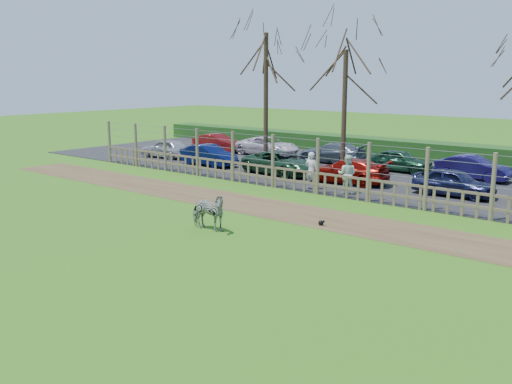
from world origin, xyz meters
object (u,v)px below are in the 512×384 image
Objects in this scene: car_1 at (209,155)px; car_8 at (268,146)px; car_7 at (217,143)px; car_9 at (332,153)px; crow at (321,223)px; car_4 at (454,182)px; visitor_b at (347,174)px; tree_mid at (345,82)px; car_3 at (347,171)px; car_11 at (473,168)px; visitor_a at (311,170)px; car_10 at (400,161)px; zebra at (207,212)px; car_2 at (280,163)px; tree_left at (266,68)px; car_0 at (166,148)px.

car_1 is 0.84× the size of car_8.
car_9 is (8.84, 0.60, 0.00)m from car_7.
crow is 0.07× the size of car_4.
car_8 is at bearing -53.57° from visitor_b.
car_9 is at bearing -93.64° from car_8.
car_3 is (1.73, -2.49, -4.23)m from tree_mid.
visitor_a is at bearing 146.89° from car_11.
visitor_b is at bearing -179.27° from visitor_a.
car_1 is 6.27m from car_7.
car_1 is 1.03× the size of car_10.
zebra is 8.27m from visitor_b.
car_2 is at bearing -132.98° from tree_mid.
car_3 is (-3.37, 7.45, 0.54)m from crow.
car_11 is (10.64, 3.34, -4.98)m from tree_left.
car_1 is at bearing -47.73° from car_9.
tree_mid reaches higher than visitor_a.
car_3 is 0.96× the size of car_8.
car_7 is 0.84× the size of car_8.
tree_left is 8.34m from visitor_a.
car_10 is at bearing 103.30° from crow.
car_11 is at bearing 98.86° from car_0.
tree_left reaches higher than car_4.
visitor_a is 8.70m from car_11.
tree_mid is at bearing 71.44° from car_4.
car_7 is 13.43m from car_10.
tree_mid reaches higher than car_7.
tree_left is 2.24× the size of car_0.
car_10 is (4.55, 4.83, 0.00)m from car_2.
car_3 and car_10 have the same top height.
car_4 reaches higher than crow.
visitor_a is (-1.24, 8.11, 0.25)m from zebra.
car_11 is at bearing -131.59° from visitor_b.
car_3 is at bearing -55.20° from tree_mid.
tree_mid is 1.65× the size of car_9.
visitor_a is 6.25m from car_4.
tree_left reaches higher than car_2.
tree_left is 12.21m from car_11.
car_7 is at bearing 37.77° from zebra.
car_0 is at bearing -27.39° from visitor_b.
visitor_b reaches higher than car_1.
tree_mid is 12.19m from car_7.
visitor_a reaches higher than car_4.
car_2 is (-3.57, 2.31, -0.26)m from visitor_a.
tree_left reaches higher than crow.
car_11 is at bearing 17.41° from tree_left.
zebra is 4.03m from crow.
car_2 is (-2.35, -2.52, -4.23)m from tree_mid.
car_4 is at bearing -169.36° from car_11.
car_0 is 6.60m from car_8.
car_2 is at bearing -121.90° from car_7.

